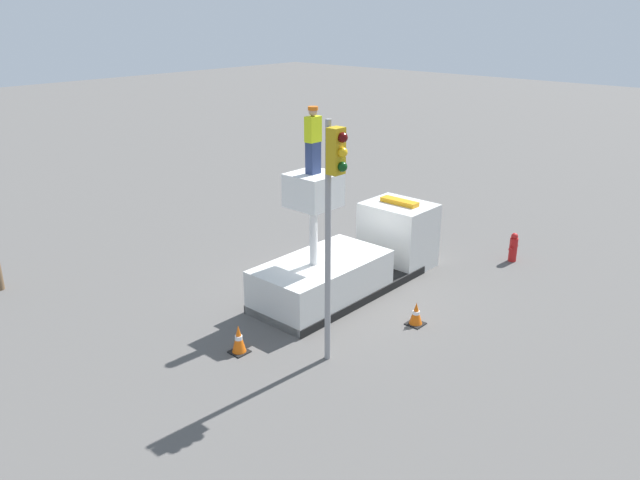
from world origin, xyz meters
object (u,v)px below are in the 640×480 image
at_px(traffic_light_pole, 333,198).
at_px(bucket_truck, 351,260).
at_px(traffic_cone_rear, 239,340).
at_px(fire_hydrant, 513,247).
at_px(worker, 313,140).
at_px(traffic_cone_curbside, 416,314).

bearing_deg(traffic_light_pole, bucket_truck, 33.01).
relative_size(traffic_light_pole, traffic_cone_rear, 7.73).
bearing_deg(fire_hydrant, traffic_cone_rear, 167.07).
relative_size(worker, traffic_cone_rear, 2.35).
distance_m(fire_hydrant, traffic_cone_curbside, 5.90).
relative_size(bucket_truck, traffic_cone_rear, 8.85).
relative_size(traffic_light_pole, traffic_cone_curbside, 9.05).
bearing_deg(bucket_truck, traffic_light_pole, -146.99).
relative_size(bucket_truck, fire_hydrant, 6.67).
relative_size(worker, fire_hydrant, 1.77).
distance_m(worker, traffic_cone_curbside, 5.33).
relative_size(bucket_truck, traffic_cone_curbside, 10.36).
xyz_separation_m(traffic_light_pole, traffic_cone_rear, (-1.25, 1.92, -3.70)).
bearing_deg(traffic_cone_rear, traffic_light_pole, -56.96).
distance_m(bucket_truck, traffic_cone_rear, 4.85).
bearing_deg(fire_hydrant, traffic_light_pole, 177.52).
distance_m(bucket_truck, traffic_light_pole, 5.30).
height_order(traffic_light_pole, traffic_cone_rear, traffic_light_pole).
xyz_separation_m(bucket_truck, traffic_cone_curbside, (-0.69, -2.80, -0.57)).
bearing_deg(bucket_truck, traffic_cone_curbside, -103.92).
height_order(bucket_truck, traffic_light_pole, traffic_light_pole).
xyz_separation_m(worker, traffic_light_pole, (-1.88, -2.31, -0.67)).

